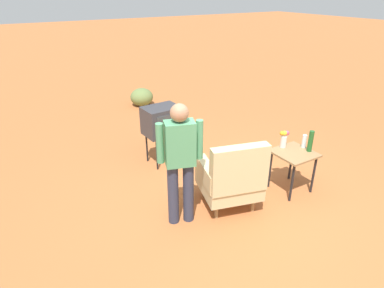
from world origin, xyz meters
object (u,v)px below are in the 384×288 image
Objects in this scene: bottle_short_clear at (304,141)px; bottle_wine_green at (311,141)px; armchair at (232,177)px; tv_on_stand at (162,121)px; flower_vase at (284,138)px; person_standing at (180,158)px; side_table at (294,158)px.

bottle_wine_green reaches higher than bottle_short_clear.
tv_on_stand is (0.21, -1.70, 0.28)m from armchair.
bottle_short_clear is at bearing -101.21° from bottle_wine_green.
tv_on_stand is at bearing -51.54° from flower_vase.
bottle_wine_green is (-1.28, 0.18, 0.30)m from armchair.
person_standing is at bearing -8.06° from bottle_wine_green.
armchair reaches higher than side_table.
flower_vase is at bearing -51.49° from bottle_wine_green.
side_table is 0.33m from flower_vase.
tv_on_stand is 2.02m from flower_vase.
tv_on_stand is 3.22× the size of bottle_wine_green.
side_table is at bearing 174.91° from armchair.
person_standing is at bearing -6.48° from side_table.
armchair is 5.30× the size of bottle_short_clear.
flower_vase is at bearing 128.46° from tv_on_stand.
side_table is at bearing 125.42° from tv_on_stand.
bottle_short_clear is 0.75× the size of flower_vase.
tv_on_stand is 5.15× the size of bottle_short_clear.
flower_vase is (0.26, -0.16, 0.05)m from bottle_short_clear.
flower_vase is (0.02, -0.22, 0.24)m from side_table.
person_standing is 5.12× the size of bottle_wine_green.
person_standing reaches higher than bottle_wine_green.
bottle_wine_green is 0.38m from flower_vase.
bottle_short_clear is at bearing -167.97° from side_table.
bottle_wine_green is at bearing 128.47° from tv_on_stand.
bottle_short_clear reaches higher than side_table.
bottle_short_clear is (-2.04, 0.15, -0.20)m from person_standing.
armchair reaches higher than bottle_short_clear.
person_standing reaches higher than tv_on_stand.
person_standing is 1.78m from flower_vase.
bottle_short_clear is (-1.30, 0.04, 0.24)m from armchair.
tv_on_stand reaches higher than flower_vase.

